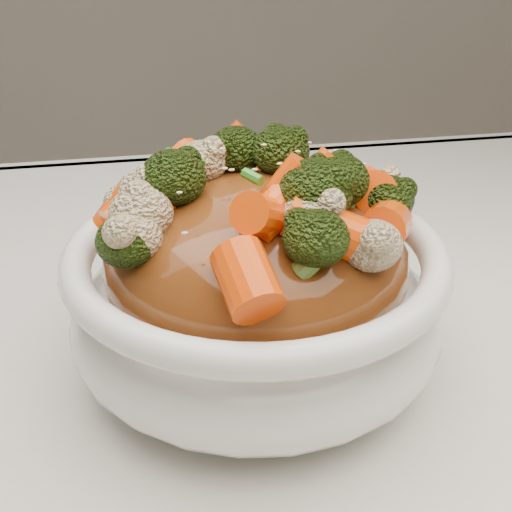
{
  "coord_description": "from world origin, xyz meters",
  "views": [
    {
      "loc": [
        -0.07,
        -0.38,
        1.04
      ],
      "look_at": [
        -0.0,
        -0.0,
        0.83
      ],
      "focal_mm": 50.0,
      "sensor_mm": 36.0,
      "label": 1
    }
  ],
  "objects": [
    {
      "name": "carrots",
      "position": [
        -0.0,
        -0.0,
        0.9
      ],
      "size": [
        0.24,
        0.24,
        0.05
      ],
      "primitive_type": null,
      "rotation": [
        0.0,
        0.0,
        0.33
      ],
      "color": "#FB4C08",
      "rests_on": "sauce_base"
    },
    {
      "name": "cauliflower",
      "position": [
        -0.0,
        -0.0,
        0.89
      ],
      "size": [
        0.24,
        0.24,
        0.04
      ],
      "primitive_type": null,
      "rotation": [
        0.0,
        0.0,
        0.33
      ],
      "color": "beige",
      "rests_on": "sauce_base"
    },
    {
      "name": "scallions",
      "position": [
        -0.0,
        -0.0,
        0.9
      ],
      "size": [
        0.18,
        0.18,
        0.02
      ],
      "primitive_type": null,
      "rotation": [
        0.0,
        0.0,
        0.33
      ],
      "color": "#2C771B",
      "rests_on": "sauce_base"
    },
    {
      "name": "tablecloth",
      "position": [
        0.0,
        0.0,
        0.73
      ],
      "size": [
        1.2,
        0.8,
        0.04
      ],
      "primitive_type": "cube",
      "color": "silver",
      "rests_on": "dining_table"
    },
    {
      "name": "broccoli",
      "position": [
        -0.0,
        -0.0,
        0.9
      ],
      "size": [
        0.24,
        0.24,
        0.05
      ],
      "primitive_type": null,
      "rotation": [
        0.0,
        0.0,
        0.33
      ],
      "color": "black",
      "rests_on": "sauce_base"
    },
    {
      "name": "sesame_seeds",
      "position": [
        -0.0,
        -0.0,
        0.9
      ],
      "size": [
        0.21,
        0.21,
        0.01
      ],
      "primitive_type": null,
      "rotation": [
        0.0,
        0.0,
        0.33
      ],
      "color": "beige",
      "rests_on": "sauce_base"
    },
    {
      "name": "sauce_base",
      "position": [
        -0.0,
        -0.0,
        0.83
      ],
      "size": [
        0.24,
        0.24,
        0.1
      ],
      "primitive_type": "ellipsoid",
      "rotation": [
        0.0,
        0.0,
        0.33
      ],
      "color": "#622F10",
      "rests_on": "bowl"
    },
    {
      "name": "bowl",
      "position": [
        -0.0,
        -0.0,
        0.8
      ],
      "size": [
        0.3,
        0.3,
        0.09
      ],
      "primitive_type": null,
      "rotation": [
        0.0,
        0.0,
        0.33
      ],
      "color": "white",
      "rests_on": "tablecloth"
    }
  ]
}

